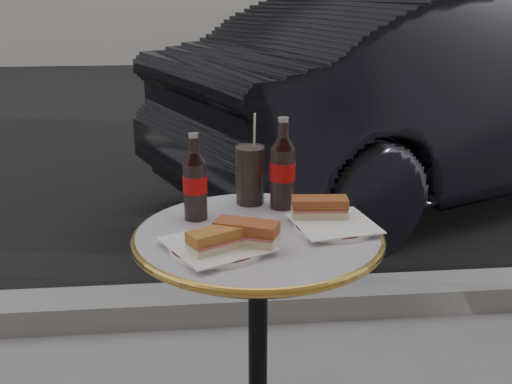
{
  "coord_description": "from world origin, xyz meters",
  "views": [
    {
      "loc": [
        -0.15,
        -1.46,
        1.33
      ],
      "look_at": [
        0.0,
        0.05,
        0.82
      ],
      "focal_mm": 45.0,
      "sensor_mm": 36.0,
      "label": 1
    }
  ],
  "objects": [
    {
      "name": "sandwich_left_a",
      "position": [
        -0.1,
        -0.13,
        0.77
      ],
      "size": [
        0.15,
        0.12,
        0.05
      ],
      "primitive_type": "cube",
      "rotation": [
        0.0,
        0.0,
        0.51
      ],
      "color": "#B06B2C",
      "rests_on": "plate_left"
    },
    {
      "name": "cola_bottle_right",
      "position": [
        0.08,
        0.17,
        0.86
      ],
      "size": [
        0.08,
        0.08,
        0.25
      ],
      "primitive_type": null,
      "rotation": [
        0.0,
        0.0,
        0.12
      ],
      "color": "black",
      "rests_on": "bistro_table"
    },
    {
      "name": "bistro_table",
      "position": [
        0.0,
        0.0,
        0.37
      ],
      "size": [
        0.62,
        0.62,
        0.73
      ],
      "primitive_type": null,
      "color": "#BAB2C4",
      "rests_on": "ground"
    },
    {
      "name": "sandwich_left_b",
      "position": [
        -0.04,
        -0.1,
        0.77
      ],
      "size": [
        0.16,
        0.12,
        0.05
      ],
      "primitive_type": "cube",
      "rotation": [
        0.0,
        0.0,
        -0.41
      ],
      "color": "#9A4A27",
      "rests_on": "plate_left"
    },
    {
      "name": "cola_glass",
      "position": [
        -0.0,
        0.22,
        0.81
      ],
      "size": [
        0.1,
        0.1,
        0.16
      ],
      "primitive_type": "cylinder",
      "rotation": [
        0.0,
        0.0,
        0.31
      ],
      "color": "black",
      "rests_on": "bistro_table"
    },
    {
      "name": "curb",
      "position": [
        0.0,
        0.9,
        0.05
      ],
      "size": [
        40.0,
        0.2,
        0.12
      ],
      "primitive_type": "cube",
      "color": "gray",
      "rests_on": "ground"
    },
    {
      "name": "plate_left",
      "position": [
        -0.1,
        -0.1,
        0.74
      ],
      "size": [
        0.28,
        0.28,
        0.01
      ],
      "primitive_type": "cylinder",
      "rotation": [
        0.0,
        0.0,
        0.29
      ],
      "color": "white",
      "rests_on": "bistro_table"
    },
    {
      "name": "parked_car",
      "position": [
        1.55,
        2.46,
        0.64
      ],
      "size": [
        2.82,
        4.12,
        1.28
      ],
      "primitive_type": "imported",
      "rotation": [
        0.0,
        0.0,
        1.99
      ],
      "color": "black",
      "rests_on": "ground"
    },
    {
      "name": "asphalt_road",
      "position": [
        0.0,
        5.0,
        0.0
      ],
      "size": [
        40.0,
        8.0,
        0.0
      ],
      "primitive_type": "cube",
      "color": "black",
      "rests_on": "ground"
    },
    {
      "name": "cola_bottle_left",
      "position": [
        -0.15,
        0.11,
        0.85
      ],
      "size": [
        0.07,
        0.07,
        0.23
      ],
      "primitive_type": null,
      "rotation": [
        0.0,
        0.0,
        0.07
      ],
      "color": "black",
      "rests_on": "bistro_table"
    },
    {
      "name": "plate_right",
      "position": [
        0.19,
        0.01,
        0.74
      ],
      "size": [
        0.2,
        0.2,
        0.01
      ],
      "primitive_type": "cylinder",
      "rotation": [
        0.0,
        0.0,
        0.01
      ],
      "color": "white",
      "rests_on": "bistro_table"
    },
    {
      "name": "sandwich_right",
      "position": [
        0.16,
        0.06,
        0.77
      ],
      "size": [
        0.15,
        0.08,
        0.05
      ],
      "primitive_type": "cube",
      "rotation": [
        0.0,
        0.0,
        -0.08
      ],
      "color": "brown",
      "rests_on": "plate_right"
    }
  ]
}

